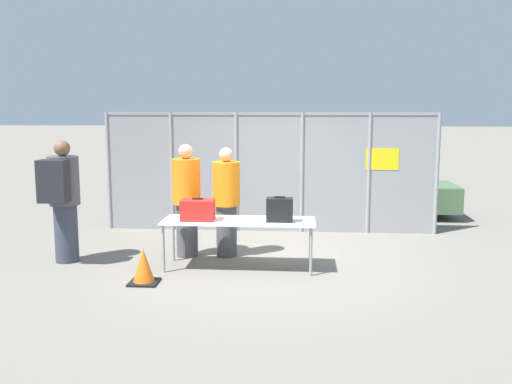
{
  "coord_description": "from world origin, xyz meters",
  "views": [
    {
      "loc": [
        0.63,
        -8.32,
        2.38
      ],
      "look_at": [
        -0.09,
        0.41,
        1.05
      ],
      "focal_mm": 40.0,
      "sensor_mm": 36.0,
      "label": 1
    }
  ],
  "objects_px": {
    "inspection_table": "(239,223)",
    "security_worker_far": "(187,199)",
    "suitcase_black": "(280,210)",
    "security_worker_near": "(226,201)",
    "traffic_cone": "(144,268)",
    "utility_trailer": "(393,197)",
    "suitcase_red": "(198,210)",
    "traveler_hooded": "(63,196)"
  },
  "relations": [
    {
      "from": "security_worker_near",
      "to": "security_worker_far",
      "type": "relative_size",
      "value": 0.97
    },
    {
      "from": "suitcase_red",
      "to": "traffic_cone",
      "type": "xyz_separation_m",
      "value": [
        -0.6,
        -0.8,
        -0.65
      ]
    },
    {
      "from": "suitcase_black",
      "to": "utility_trailer",
      "type": "bearing_deg",
      "value": 62.05
    },
    {
      "from": "security_worker_near",
      "to": "traffic_cone",
      "type": "bearing_deg",
      "value": 62.78
    },
    {
      "from": "traffic_cone",
      "to": "utility_trailer",
      "type": "bearing_deg",
      "value": 51.26
    },
    {
      "from": "inspection_table",
      "to": "traveler_hooded",
      "type": "xyz_separation_m",
      "value": [
        -2.68,
        0.08,
        0.35
      ]
    },
    {
      "from": "traveler_hooded",
      "to": "security_worker_far",
      "type": "height_order",
      "value": "traveler_hooded"
    },
    {
      "from": "utility_trailer",
      "to": "suitcase_black",
      "type": "bearing_deg",
      "value": -117.95
    },
    {
      "from": "security_worker_near",
      "to": "traffic_cone",
      "type": "height_order",
      "value": "security_worker_near"
    },
    {
      "from": "suitcase_black",
      "to": "suitcase_red",
      "type": "bearing_deg",
      "value": 179.56
    },
    {
      "from": "suitcase_black",
      "to": "security_worker_near",
      "type": "relative_size",
      "value": 0.22
    },
    {
      "from": "suitcase_black",
      "to": "traffic_cone",
      "type": "bearing_deg",
      "value": -156.37
    },
    {
      "from": "traveler_hooded",
      "to": "inspection_table",
      "type": "bearing_deg",
      "value": -20.11
    },
    {
      "from": "inspection_table",
      "to": "security_worker_far",
      "type": "height_order",
      "value": "security_worker_far"
    },
    {
      "from": "traveler_hooded",
      "to": "utility_trailer",
      "type": "distance_m",
      "value": 6.97
    },
    {
      "from": "suitcase_red",
      "to": "security_worker_far",
      "type": "distance_m",
      "value": 0.74
    },
    {
      "from": "inspection_table",
      "to": "security_worker_far",
      "type": "xyz_separation_m",
      "value": [
        -0.9,
        0.62,
        0.25
      ]
    },
    {
      "from": "suitcase_black",
      "to": "security_worker_far",
      "type": "xyz_separation_m",
      "value": [
        -1.5,
        0.68,
        0.03
      ]
    },
    {
      "from": "utility_trailer",
      "to": "traffic_cone",
      "type": "bearing_deg",
      "value": -128.74
    },
    {
      "from": "suitcase_red",
      "to": "security_worker_near",
      "type": "bearing_deg",
      "value": 65.57
    },
    {
      "from": "inspection_table",
      "to": "suitcase_black",
      "type": "bearing_deg",
      "value": -5.23
    },
    {
      "from": "suitcase_red",
      "to": "utility_trailer",
      "type": "relative_size",
      "value": 0.15
    },
    {
      "from": "security_worker_far",
      "to": "traveler_hooded",
      "type": "bearing_deg",
      "value": 20.63
    },
    {
      "from": "inspection_table",
      "to": "security_worker_near",
      "type": "xyz_separation_m",
      "value": [
        -0.27,
        0.67,
        0.22
      ]
    },
    {
      "from": "traveler_hooded",
      "to": "utility_trailer",
      "type": "xyz_separation_m",
      "value": [
        5.56,
        4.15,
        -0.61
      ]
    },
    {
      "from": "inspection_table",
      "to": "traveler_hooded",
      "type": "bearing_deg",
      "value": 178.22
    },
    {
      "from": "inspection_table",
      "to": "traveler_hooded",
      "type": "distance_m",
      "value": 2.71
    },
    {
      "from": "security_worker_far",
      "to": "inspection_table",
      "type": "bearing_deg",
      "value": 149.15
    },
    {
      "from": "inspection_table",
      "to": "utility_trailer",
      "type": "bearing_deg",
      "value": 55.83
    },
    {
      "from": "suitcase_red",
      "to": "utility_trailer",
      "type": "height_order",
      "value": "suitcase_red"
    },
    {
      "from": "suitcase_red",
      "to": "utility_trailer",
      "type": "distance_m",
      "value": 5.53
    },
    {
      "from": "security_worker_near",
      "to": "traffic_cone",
      "type": "xyz_separation_m",
      "value": [
        -0.93,
        -1.51,
        -0.68
      ]
    },
    {
      "from": "suitcase_black",
      "to": "traffic_cone",
      "type": "height_order",
      "value": "suitcase_black"
    },
    {
      "from": "inspection_table",
      "to": "utility_trailer",
      "type": "height_order",
      "value": "inspection_table"
    },
    {
      "from": "inspection_table",
      "to": "suitcase_red",
      "type": "height_order",
      "value": "suitcase_red"
    },
    {
      "from": "security_worker_near",
      "to": "utility_trailer",
      "type": "relative_size",
      "value": 0.52
    },
    {
      "from": "security_worker_near",
      "to": "traveler_hooded",
      "type": "bearing_deg",
      "value": 17.97
    },
    {
      "from": "suitcase_red",
      "to": "suitcase_black",
      "type": "xyz_separation_m",
      "value": [
        1.2,
        -0.01,
        0.02
      ]
    },
    {
      "from": "suitcase_red",
      "to": "security_worker_far",
      "type": "relative_size",
      "value": 0.27
    },
    {
      "from": "suitcase_red",
      "to": "traveler_hooded",
      "type": "xyz_separation_m",
      "value": [
        -2.09,
        0.13,
        0.15
      ]
    },
    {
      "from": "security_worker_far",
      "to": "security_worker_near",
      "type": "bearing_deg",
      "value": -171.84
    },
    {
      "from": "inspection_table",
      "to": "traffic_cone",
      "type": "distance_m",
      "value": 1.53
    }
  ]
}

